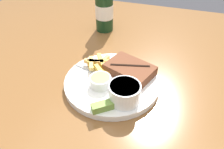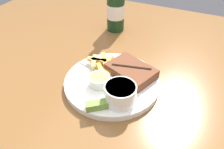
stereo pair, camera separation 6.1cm
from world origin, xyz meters
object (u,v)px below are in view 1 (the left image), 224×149
Objects in this scene: fork_utensil at (92,71)px; dinner_plate at (112,82)px; dipping_sauce_cup at (100,81)px; steak_portion at (130,69)px; pickle_spear at (104,106)px; beer_bottle at (104,10)px; knife_utensil at (120,74)px; coleslaw_cup at (124,92)px.

dinner_plate is at bearing 0.00° from fork_utensil.
steak_portion is at bearing 50.07° from dipping_sauce_cup.
beer_bottle is at bearing 108.96° from pickle_spear.
fork_utensil is 0.80× the size of knife_utensil.
steak_portion is 0.96× the size of knife_utensil.
dinner_plate is at bearing -67.31° from beer_bottle.
dipping_sauce_cup is 0.09m from pickle_spear.
dipping_sauce_cup is 0.25× the size of beer_bottle.
dipping_sauce_cup is at bearing -72.59° from beer_bottle.
dinner_plate is 3.36× the size of coleslaw_cup.
fork_utensil is 0.56× the size of beer_bottle.
coleslaw_cup reaches higher than steak_portion.
steak_portion is 2.53× the size of pickle_spear.
steak_portion is 2.66× the size of dipping_sauce_cup.
knife_utensil is (-0.04, 0.10, -0.03)m from coleslaw_cup.
beer_bottle is (-0.19, 0.39, 0.04)m from coleslaw_cup.
fork_utensil is (-0.07, 0.02, 0.01)m from dinner_plate.
dinner_plate is at bearing 53.35° from dipping_sauce_cup.
pickle_spear is at bearing -99.47° from steak_portion.
beer_bottle reaches higher than steak_portion.
fork_utensil is (-0.08, 0.13, -0.01)m from pickle_spear.
beer_bottle reaches higher than knife_utensil.
pickle_spear is at bearing -132.06° from coleslaw_cup.
coleslaw_cup is 1.37× the size of dipping_sauce_cup.
pickle_spear is (0.01, -0.11, 0.02)m from dinner_plate.
coleslaw_cup is 0.09m from dipping_sauce_cup.
dinner_plate is 1.66× the size of knife_utensil.
dinner_plate is at bearing 97.44° from pickle_spear.
pickle_spear is 0.48× the size of fork_utensil.
steak_portion is at bearing 47.95° from dinner_plate.
steak_portion is at bearing 29.19° from fork_utensil.
steak_portion is 0.33m from beer_bottle.
dipping_sauce_cup is 0.95× the size of pickle_spear.
knife_utensil is (0.08, 0.01, 0.00)m from fork_utensil.
beer_bottle is (-0.17, 0.27, 0.05)m from steak_portion.
pickle_spear is at bearing -41.42° from fork_utensil.
beer_bottle is at bearing 112.69° from dinner_plate.
beer_bottle is (-0.15, 0.43, 0.06)m from pickle_spear.
coleslaw_cup is at bearing -150.85° from knife_utensil.
dipping_sauce_cup is 0.07m from fork_utensil.
beer_bottle is (-0.06, 0.30, 0.06)m from fork_utensil.
beer_bottle reaches higher than fork_utensil.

